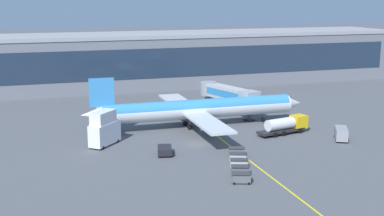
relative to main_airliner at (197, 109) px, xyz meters
name	(u,v)px	position (x,y,z in m)	size (l,w,h in m)	color
ground_plane	(198,144)	(-3.92, -11.73, -3.77)	(700.00, 700.00, 0.00)	#515459
apron_lead_in_line	(221,139)	(1.28, -9.73, -3.77)	(0.30, 80.00, 0.01)	yellow
terminal_building	(144,60)	(0.87, 51.78, 4.01)	(156.76, 21.52, 15.53)	slate
main_airliner	(197,109)	(0.00, 0.00, 0.00)	(46.62, 37.16, 10.95)	silver
jet_bridge	(226,93)	(9.96, 9.12, 1.00)	(8.40, 17.70, 6.48)	#B2B7BC
fuel_tanker	(286,125)	(14.59, -10.20, -2.03)	(11.09, 4.78, 3.25)	#232326
pushback_tug	(165,150)	(-11.25, -16.16, -2.93)	(3.10, 4.22, 1.40)	black
crew_van	(341,133)	(22.19, -17.41, -2.46)	(4.25, 5.39, 2.30)	gray
catering_lift	(104,129)	(-19.96, -7.42, -0.71)	(6.42, 6.72, 6.30)	white
baggage_cart_0	(241,178)	(-4.40, -32.57, -2.99)	(3.01, 2.35, 1.48)	#595B60
baggage_cart_1	(240,170)	(-3.32, -29.56, -2.99)	(3.01, 2.35, 1.48)	#595B60
baggage_cart_2	(239,164)	(-2.23, -26.55, -2.99)	(3.01, 2.35, 1.48)	#B2B7BC
baggage_cart_3	(238,157)	(-1.14, -23.54, -2.99)	(3.01, 2.35, 1.48)	#B2B7BC
baggage_cart_4	(237,151)	(-0.05, -20.53, -2.99)	(3.01, 2.35, 1.48)	#595B60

